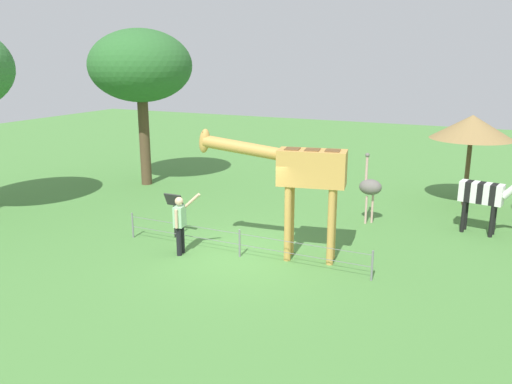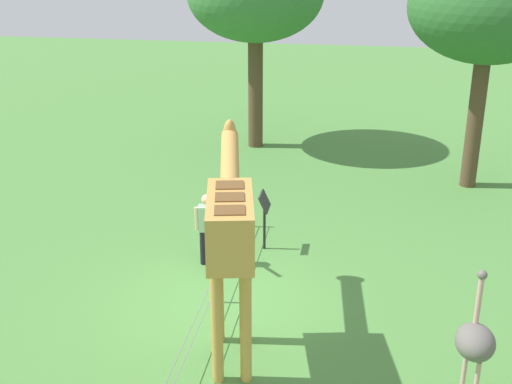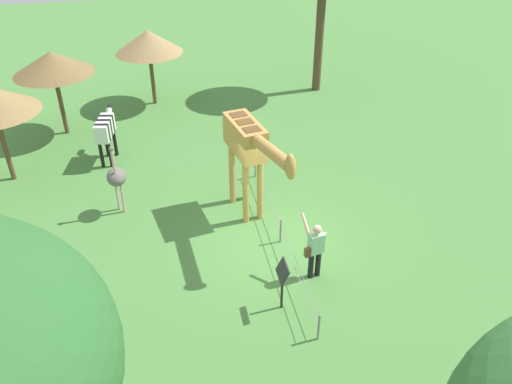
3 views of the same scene
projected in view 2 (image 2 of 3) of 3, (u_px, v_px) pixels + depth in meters
name	position (u px, v px, depth m)	size (l,w,h in m)	color
ground_plane	(224.00, 303.00, 12.78)	(60.00, 60.00, 0.00)	#4C843D
giraffe	(230.00, 225.00, 10.58)	(3.87, 1.22, 3.34)	#C69347
visitor	(208.00, 225.00, 13.92)	(0.67, 0.57, 1.68)	black
ostrich	(475.00, 342.00, 9.54)	(0.70, 0.56, 2.25)	#CC9E93
tree_east	(489.00, 8.00, 16.80)	(4.04, 4.04, 6.20)	brown
info_sign	(264.00, 209.00, 14.58)	(0.56, 0.21, 1.32)	black
wire_fence	(216.00, 284.00, 12.65)	(7.05, 0.05, 0.75)	slate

